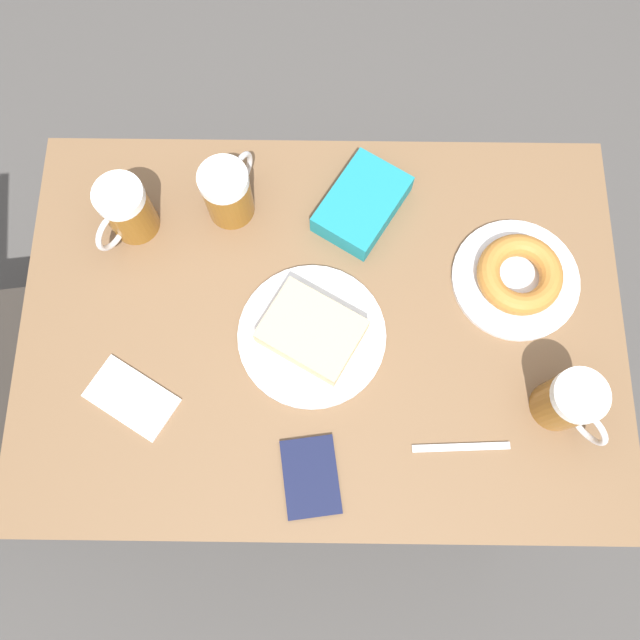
{
  "coord_description": "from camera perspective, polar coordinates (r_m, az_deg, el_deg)",
  "views": [
    {
      "loc": [
        -0.3,
        -0.0,
        1.81
      ],
      "look_at": [
        0.0,
        0.0,
        0.78
      ],
      "focal_mm": 35.0,
      "sensor_mm": 36.0,
      "label": 1
    }
  ],
  "objects": [
    {
      "name": "ground_plane",
      "position": [
        1.83,
        0.0,
        -6.85
      ],
      "size": [
        8.0,
        8.0,
        0.0
      ],
      "primitive_type": "plane",
      "color": "#474442"
    },
    {
      "name": "plate_with_cake",
      "position": [
        1.06,
        -0.95,
        -1.21
      ],
      "size": [
        0.26,
        0.26,
        0.05
      ],
      "color": "silver",
      "rests_on": "table"
    },
    {
      "name": "plate_with_donut",
      "position": [
        1.14,
        17.49,
        3.84
      ],
      "size": [
        0.23,
        0.23,
        0.05
      ],
      "color": "silver",
      "rests_on": "table"
    },
    {
      "name": "beer_mug_center",
      "position": [
        1.12,
        -8.58,
        11.5
      ],
      "size": [
        0.12,
        0.09,
        0.12
      ],
      "color": "#8C5619",
      "rests_on": "table"
    },
    {
      "name": "beer_mug_right",
      "position": [
        1.07,
        21.64,
        -6.98
      ],
      "size": [
        0.12,
        0.1,
        0.12
      ],
      "color": "#8C5619",
      "rests_on": "table"
    },
    {
      "name": "table",
      "position": [
        1.15,
        0.0,
        -1.24
      ],
      "size": [
        0.72,
        1.05,
        0.76
      ],
      "color": "brown",
      "rests_on": "ground_plane"
    },
    {
      "name": "fork",
      "position": [
        1.07,
        12.59,
        -11.28
      ],
      "size": [
        0.02,
        0.16,
        0.0
      ],
      "rotation": [
        0.0,
        0.0,
        0.05
      ],
      "color": "silver",
      "rests_on": "table"
    },
    {
      "name": "passport_near_edge",
      "position": [
        1.04,
        -1.05,
        -14.15
      ],
      "size": [
        0.14,
        0.1,
        0.01
      ],
      "rotation": [
        0.0,
        0.0,
        1.71
      ],
      "color": "#141938",
      "rests_on": "table"
    },
    {
      "name": "beer_mug_left",
      "position": [
        1.15,
        -17.45,
        9.53
      ],
      "size": [
        0.12,
        0.09,
        0.12
      ],
      "color": "#8C5619",
      "rests_on": "table"
    },
    {
      "name": "napkin_folded",
      "position": [
        1.1,
        -17.02,
        -6.81
      ],
      "size": [
        0.15,
        0.17,
        0.0
      ],
      "rotation": [
        0.0,
        0.0,
        1.03
      ],
      "color": "white",
      "rests_on": "table"
    },
    {
      "name": "blue_pouch",
      "position": [
        1.14,
        3.69,
        10.52
      ],
      "size": [
        0.2,
        0.19,
        0.05
      ],
      "rotation": [
        0.0,
        0.0,
        2.59
      ],
      "color": "teal",
      "rests_on": "table"
    }
  ]
}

